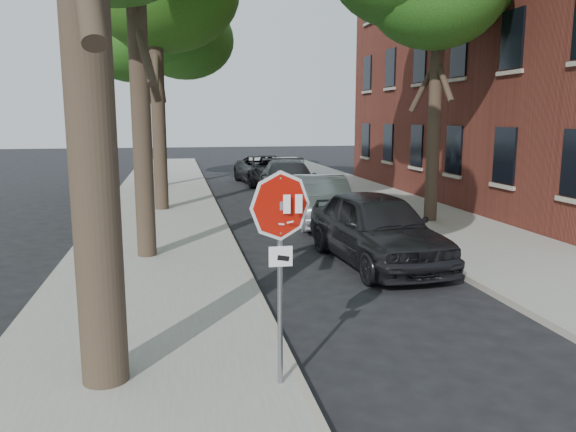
% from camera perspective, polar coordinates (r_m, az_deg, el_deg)
% --- Properties ---
extents(ground, '(120.00, 120.00, 0.00)m').
position_cam_1_polar(ground, '(7.36, 4.82, -16.87)').
color(ground, black).
rests_on(ground, ground).
extents(sidewalk_left, '(4.00, 55.00, 0.12)m').
position_cam_1_polar(sidewalk_left, '(18.60, -13.09, -0.42)').
color(sidewalk_left, gray).
rests_on(sidewalk_left, ground).
extents(sidewalk_right, '(4.00, 55.00, 0.12)m').
position_cam_1_polar(sidewalk_right, '(20.19, 11.78, 0.42)').
color(sidewalk_right, gray).
rests_on(sidewalk_right, ground).
extents(curb_left, '(0.12, 55.00, 0.13)m').
position_cam_1_polar(curb_left, '(18.65, -6.78, -0.19)').
color(curb_left, '#9E9384').
rests_on(curb_left, ground).
extents(curb_right, '(0.12, 55.00, 0.13)m').
position_cam_1_polar(curb_right, '(19.48, 6.22, 0.25)').
color(curb_right, '#9E9384').
rests_on(curb_right, ground).
extents(stop_sign, '(0.76, 0.34, 2.61)m').
position_cam_1_polar(stop_sign, '(6.53, -0.78, -2.16)').
color(stop_sign, gray).
rests_on(stop_sign, sidewalk_left).
extents(tree_far, '(5.29, 4.91, 9.33)m').
position_cam_1_polar(tree_far, '(27.71, -13.63, 17.73)').
color(tree_far, black).
rests_on(tree_far, sidewalk_left).
extents(car_a, '(2.34, 5.04, 1.67)m').
position_cam_1_polar(car_a, '(13.02, 8.97, -1.19)').
color(car_a, black).
rests_on(car_a, ground).
extents(car_b, '(1.99, 4.71, 1.51)m').
position_cam_1_polar(car_b, '(17.79, 3.35, 1.63)').
color(car_b, '#B4B5BD').
rests_on(car_b, ground).
extents(car_c, '(2.86, 5.73, 1.60)m').
position_cam_1_polar(car_c, '(22.95, -0.02, 3.62)').
color(car_c, '#444548').
rests_on(car_c, ground).
extents(car_d, '(2.92, 5.49, 1.47)m').
position_cam_1_polar(car_d, '(28.54, -2.27, 4.71)').
color(car_d, black).
rests_on(car_d, ground).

